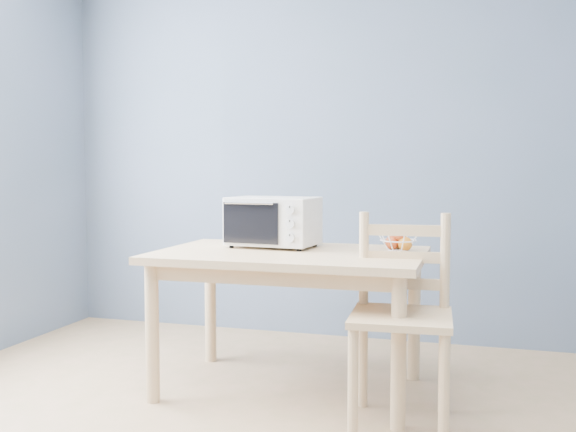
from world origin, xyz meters
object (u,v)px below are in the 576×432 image
(toaster_oven, at_px, (270,221))
(dining_chair, at_px, (402,320))
(dining_table, at_px, (290,270))
(fruit_basket, at_px, (399,239))

(toaster_oven, xyz_separation_m, dining_chair, (0.78, -0.42, -0.42))
(dining_table, height_order, dining_chair, dining_chair)
(dining_chair, bearing_deg, toaster_oven, 148.32)
(dining_table, distance_m, dining_chair, 0.69)
(dining_table, bearing_deg, fruit_basket, 17.83)
(fruit_basket, bearing_deg, dining_table, -162.17)
(toaster_oven, height_order, dining_chair, toaster_oven)
(dining_table, height_order, fruit_basket, fruit_basket)
(fruit_basket, xyz_separation_m, dining_chair, (0.07, -0.44, -0.33))
(dining_table, xyz_separation_m, dining_chair, (0.62, -0.26, -0.17))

